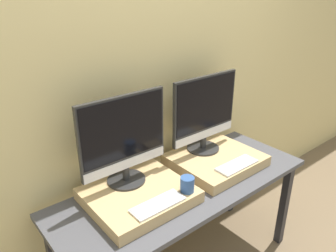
{
  "coord_description": "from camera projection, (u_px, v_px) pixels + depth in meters",
  "views": [
    {
      "loc": [
        -1.13,
        -0.91,
        1.81
      ],
      "look_at": [
        0.0,
        0.47,
        1.03
      ],
      "focal_mm": 35.0,
      "sensor_mm": 36.0,
      "label": 1
    }
  ],
  "objects": [
    {
      "name": "keyboard_left",
      "position": [
        158.0,
        204.0,
        1.65
      ],
      "size": [
        0.29,
        0.11,
        0.01
      ],
      "color": "silver",
      "rests_on": "wooden_riser_left"
    },
    {
      "name": "monitor_left",
      "position": [
        124.0,
        138.0,
        1.76
      ],
      "size": [
        0.52,
        0.22,
        0.51
      ],
      "color": "#282828",
      "rests_on": "wooden_riser_left"
    },
    {
      "name": "monitor_right",
      "position": [
        205.0,
        112.0,
        2.11
      ],
      "size": [
        0.52,
        0.22,
        0.51
      ],
      "color": "#282828",
      "rests_on": "wooden_riser_right"
    },
    {
      "name": "workbench",
      "position": [
        185.0,
        195.0,
        1.99
      ],
      "size": [
        1.63,
        0.61,
        0.71
      ],
      "color": "#47474C",
      "rests_on": "ground_plane"
    },
    {
      "name": "keyboard_right",
      "position": [
        237.0,
        165.0,
        2.01
      ],
      "size": [
        0.29,
        0.11,
        0.01
      ],
      "color": "silver",
      "rests_on": "wooden_riser_right"
    },
    {
      "name": "wooden_riser_left",
      "position": [
        139.0,
        195.0,
        1.8
      ],
      "size": [
        0.54,
        0.48,
        0.07
      ],
      "color": "tan",
      "rests_on": "workbench"
    },
    {
      "name": "wall_back",
      "position": [
        146.0,
        74.0,
        1.98
      ],
      "size": [
        8.0,
        0.04,
        2.6
      ],
      "color": "#DBC684",
      "rests_on": "ground_plane"
    },
    {
      "name": "mug",
      "position": [
        187.0,
        184.0,
        1.76
      ],
      "size": [
        0.08,
        0.08,
        0.09
      ],
      "color": "#335693",
      "rests_on": "wooden_riser_left"
    },
    {
      "name": "wooden_riser_right",
      "position": [
        216.0,
        160.0,
        2.15
      ],
      "size": [
        0.54,
        0.48,
        0.07
      ],
      "color": "tan",
      "rests_on": "workbench"
    }
  ]
}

